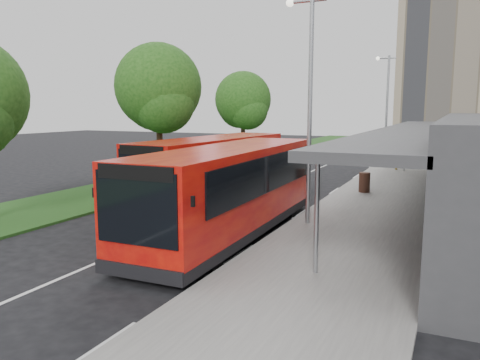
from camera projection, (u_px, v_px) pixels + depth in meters
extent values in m
plane|color=black|center=(180.00, 227.00, 17.09)|extent=(120.00, 120.00, 0.00)
cube|color=gray|center=(407.00, 170.00, 32.56)|extent=(5.00, 80.00, 0.15)
cube|color=#1D4A17|center=(238.00, 162.00, 37.94)|extent=(5.00, 80.00, 0.10)
cube|color=silver|center=(303.00, 175.00, 30.56)|extent=(0.12, 70.00, 0.01)
cube|color=silver|center=(102.00, 345.00, 8.55)|extent=(0.12, 2.00, 0.01)
cube|color=silver|center=(239.00, 254.00, 13.93)|extent=(0.12, 2.00, 0.01)
cube|color=silver|center=(300.00, 214.00, 19.32)|extent=(0.12, 2.00, 0.01)
cube|color=silver|center=(334.00, 191.00, 24.71)|extent=(0.12, 2.00, 0.01)
cube|color=silver|center=(356.00, 176.00, 30.10)|extent=(0.12, 2.00, 0.01)
cube|color=silver|center=(372.00, 166.00, 35.48)|extent=(0.12, 2.00, 0.01)
cube|color=silver|center=(383.00, 158.00, 40.87)|extent=(0.12, 2.00, 0.01)
cube|color=silver|center=(392.00, 153.00, 46.26)|extent=(0.12, 2.00, 0.01)
cube|color=silver|center=(399.00, 148.00, 51.65)|extent=(0.12, 2.00, 0.01)
cube|color=silver|center=(404.00, 144.00, 57.03)|extent=(0.12, 2.00, 0.01)
cube|color=black|center=(442.00, 171.00, 20.53)|extent=(0.06, 24.00, 2.20)
cube|color=#333336|center=(413.00, 131.00, 20.80)|extent=(2.80, 26.00, 0.25)
cylinder|color=#94979C|center=(317.00, 215.00, 11.71)|extent=(0.12, 0.12, 3.30)
cylinder|color=#94979C|center=(405.00, 149.00, 31.47)|extent=(0.12, 0.12, 3.30)
cylinder|color=black|center=(160.00, 148.00, 27.77)|extent=(0.36, 0.36, 3.96)
sphere|color=#194612|center=(158.00, 87.00, 27.23)|extent=(5.04, 5.04, 5.04)
sphere|color=#194612|center=(163.00, 102.00, 26.76)|extent=(3.60, 3.60, 3.60)
sphere|color=#194612|center=(156.00, 98.00, 27.98)|extent=(3.96, 3.96, 3.96)
cylinder|color=black|center=(243.00, 139.00, 38.58)|extent=(0.36, 0.36, 3.59)
sphere|color=#194612|center=(243.00, 99.00, 38.09)|extent=(4.57, 4.57, 4.57)
sphere|color=#194612|center=(248.00, 110.00, 37.60)|extent=(3.26, 3.26, 3.26)
sphere|color=#194612|center=(240.00, 107.00, 38.83)|extent=(3.59, 3.59, 3.59)
cylinder|color=#94979C|center=(310.00, 113.00, 16.53)|extent=(0.16, 0.16, 8.00)
cylinder|color=#94979C|center=(307.00, 1.00, 16.04)|extent=(1.40, 0.10, 0.10)
sphere|color=silver|center=(290.00, 3.00, 16.29)|extent=(0.28, 0.28, 0.28)
cylinder|color=#94979C|center=(387.00, 111.00, 34.49)|extent=(0.16, 0.16, 8.00)
cylinder|color=#94979C|center=(386.00, 58.00, 34.00)|extent=(1.40, 0.10, 0.10)
sphere|color=silver|center=(378.00, 59.00, 34.25)|extent=(0.28, 0.28, 0.28)
cube|color=red|center=(231.00, 187.00, 15.82)|extent=(2.70, 10.62, 2.67)
cube|color=black|center=(231.00, 224.00, 16.01)|extent=(2.72, 10.64, 0.30)
cube|color=black|center=(136.00, 209.00, 10.97)|extent=(2.27, 0.09, 1.76)
cube|color=black|center=(281.00, 159.00, 20.56)|extent=(2.22, 0.09, 1.31)
cube|color=black|center=(202.00, 170.00, 16.53)|extent=(0.21, 9.07, 1.21)
cube|color=black|center=(270.00, 173.00, 15.51)|extent=(0.21, 9.07, 1.21)
cube|color=black|center=(138.00, 273.00, 11.20)|extent=(2.52, 0.12, 0.35)
cube|color=black|center=(134.00, 173.00, 10.83)|extent=(2.12, 0.08, 0.35)
cube|color=black|center=(94.00, 192.00, 11.69)|extent=(0.08, 0.08, 0.25)
cube|color=black|center=(193.00, 201.00, 10.57)|extent=(0.08, 0.08, 0.25)
cylinder|color=black|center=(147.00, 245.00, 13.32)|extent=(0.32, 0.91, 0.91)
cylinder|color=black|center=(213.00, 254.00, 12.48)|extent=(0.32, 0.91, 0.91)
cylinder|color=black|center=(242.00, 202.00, 19.52)|extent=(0.32, 0.91, 0.91)
cylinder|color=black|center=(291.00, 206.00, 18.68)|extent=(0.32, 0.91, 0.91)
cube|color=red|center=(214.00, 165.00, 22.16)|extent=(3.08, 10.46, 2.61)
cube|color=black|center=(214.00, 192.00, 22.35)|extent=(3.10, 10.48, 0.30)
cube|color=black|center=(142.00, 172.00, 17.60)|extent=(2.21, 0.18, 1.72)
cube|color=black|center=(261.00, 148.00, 26.62)|extent=(2.16, 0.18, 1.28)
cube|color=black|center=(195.00, 154.00, 22.93)|extent=(0.58, 8.84, 1.18)
cube|color=black|center=(240.00, 156.00, 21.76)|extent=(0.58, 8.84, 1.18)
cube|color=black|center=(143.00, 212.00, 17.82)|extent=(2.46, 0.23, 0.34)
cube|color=black|center=(141.00, 150.00, 17.47)|extent=(2.07, 0.16, 0.34)
cube|color=black|center=(118.00, 163.00, 18.40)|extent=(0.08, 0.08, 0.25)
cube|color=black|center=(175.00, 167.00, 17.11)|extent=(0.08, 0.08, 0.25)
cylinder|color=black|center=(152.00, 200.00, 19.91)|extent=(0.35, 0.90, 0.89)
cylinder|color=black|center=(193.00, 205.00, 18.94)|extent=(0.35, 0.90, 0.89)
cylinder|color=black|center=(229.00, 179.00, 25.74)|extent=(0.35, 0.90, 0.89)
cylinder|color=black|center=(263.00, 182.00, 24.78)|extent=(0.35, 0.90, 0.89)
cylinder|color=#3E2419|center=(364.00, 182.00, 23.44)|extent=(0.59, 0.59, 0.99)
cylinder|color=#E3AA0B|center=(396.00, 162.00, 32.16)|extent=(0.22, 0.22, 1.04)
imported|color=#5D0D11|center=(389.00, 143.00, 51.05)|extent=(2.39, 3.69, 1.17)
imported|color=navy|center=(362.00, 139.00, 57.77)|extent=(1.78, 3.66, 1.16)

